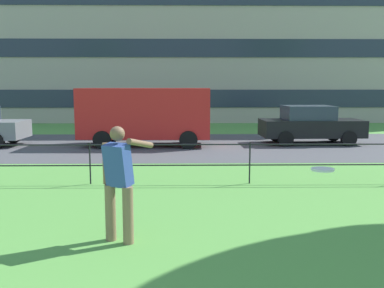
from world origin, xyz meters
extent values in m
cube|color=#4C4C51|center=(0.00, 17.15, 0.00)|extent=(80.00, 7.85, 0.01)
cylinder|color=black|center=(-1.91, 10.54, 0.50)|extent=(0.04, 0.04, 1.00)
cylinder|color=black|center=(1.91, 10.54, 0.50)|extent=(0.04, 0.04, 1.00)
cylinder|color=black|center=(0.00, 10.54, 0.45)|extent=(34.33, 0.03, 0.03)
cylinder|color=black|center=(0.00, 10.54, 0.95)|extent=(34.33, 0.03, 0.03)
cylinder|color=#846B4C|center=(-0.78, 6.78, 0.43)|extent=(0.16, 0.16, 0.86)
cylinder|color=#846B4C|center=(-0.49, 6.63, 0.43)|extent=(0.16, 0.16, 0.86)
cube|color=#334C99|center=(-0.63, 6.71, 1.18)|extent=(0.46, 0.44, 0.66)
sphere|color=brown|center=(-0.63, 6.71, 1.64)|extent=(0.22, 0.22, 0.22)
cylinder|color=brown|center=(-0.32, 6.88, 1.47)|extent=(0.36, 0.60, 0.22)
cylinder|color=brown|center=(-0.83, 6.81, 1.18)|extent=(0.09, 0.09, 0.62)
cylinder|color=white|center=(1.98, 5.42, 1.36)|extent=(0.37, 0.37, 0.03)
cylinder|color=black|center=(-6.68, 18.02, 0.30)|extent=(0.60, 0.21, 0.60)
cube|color=red|center=(-1.19, 17.18, 1.29)|extent=(5.04, 2.07, 1.90)
cube|color=#283342|center=(0.81, 17.14, 1.62)|extent=(0.16, 1.67, 0.76)
cylinder|color=black|center=(0.53, 18.08, 0.34)|extent=(0.69, 0.25, 0.68)
cylinder|color=black|center=(0.49, 16.21, 0.34)|extent=(0.69, 0.25, 0.68)
cylinder|color=black|center=(-2.67, 18.15, 0.34)|extent=(0.69, 0.25, 0.68)
cylinder|color=black|center=(-2.71, 16.28, 0.34)|extent=(0.69, 0.25, 0.68)
cube|color=black|center=(5.46, 17.60, 0.64)|extent=(4.04, 1.81, 0.68)
cube|color=#2D3847|center=(5.31, 17.60, 1.26)|extent=(1.94, 1.57, 0.56)
cylinder|color=black|center=(6.68, 18.44, 0.30)|extent=(0.61, 0.22, 0.60)
cylinder|color=black|center=(6.72, 16.83, 0.30)|extent=(0.61, 0.22, 0.60)
cylinder|color=black|center=(4.20, 18.38, 0.30)|extent=(0.61, 0.22, 0.60)
cylinder|color=black|center=(4.24, 16.76, 0.30)|extent=(0.61, 0.22, 0.60)
cube|color=#283342|center=(2.30, 27.17, 1.54)|extent=(31.60, 0.06, 1.10)
cube|color=#283342|center=(2.30, 27.17, 4.62)|extent=(31.60, 0.06, 1.10)
camera|label=1|loc=(0.35, 0.50, 2.34)|focal=39.97mm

